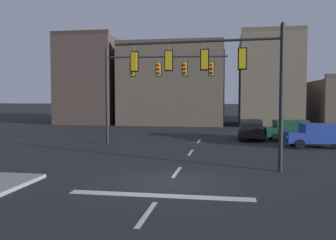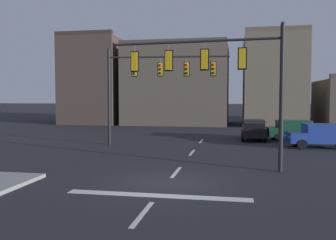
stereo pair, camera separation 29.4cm
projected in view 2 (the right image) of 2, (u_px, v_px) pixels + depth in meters
The scene contains 9 objects.
ground_plane at pixel (168, 182), 14.37m from camera, with size 400.00×400.00×0.00m, color #232328.
stop_bar_paint at pixel (157, 195), 12.41m from camera, with size 6.40×0.50×0.01m, color silver.
lane_centreline at pixel (176, 172), 16.34m from camera, with size 0.16×26.40×0.01m.
signal_mast_near_side at pixel (219, 70), 16.91m from camera, with size 8.07×0.90×6.70m.
signal_mast_far_side at pixel (150, 77), 25.59m from camera, with size 8.55×0.93×6.85m.
car_lot_nearside at pixel (295, 130), 28.28m from camera, with size 4.60×2.31×1.61m.
car_lot_middle at pixel (322, 135), 24.30m from camera, with size 4.60×2.30×1.61m.
car_lot_farside at pixel (254, 129), 28.99m from camera, with size 1.96×4.48×1.61m.
building_row at pixel (284, 87), 45.54m from camera, with size 58.13×13.78×11.49m.
Camera 2 is at (2.60, -13.96, 3.32)m, focal length 38.95 mm.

